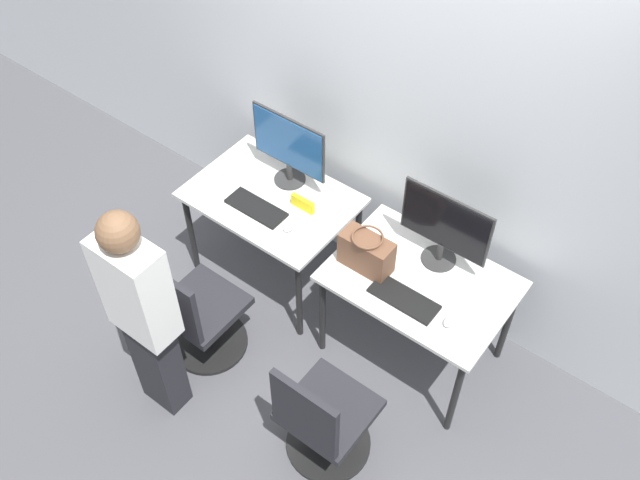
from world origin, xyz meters
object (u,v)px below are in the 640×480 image
Objects in this scene: keyboard_left at (256,208)px; person_left at (143,312)px; mouse_left at (289,227)px; office_chair_right at (323,422)px; keyboard_right at (404,299)px; monitor_right at (445,227)px; office_chair_left at (197,317)px; mouse_right at (450,321)px; monitor_left at (289,147)px; handbag at (366,252)px.

person_left reaches higher than keyboard_left.
mouse_left is 1.14m from office_chair_right.
person_left reaches higher than keyboard_right.
person_left is 1.10m from office_chair_right.
office_chair_right is (-0.03, -1.05, -0.64)m from monitor_right.
office_chair_left is 1.49m from mouse_right.
office_chair_right is (1.05, -1.05, -0.64)m from monitor_left.
person_left reaches higher than monitor_left.
mouse_right reaches higher than keyboard_right.
keyboard_right is at bearing 44.43° from person_left.
keyboard_left is 0.26m from mouse_left.
keyboard_left is (0.00, -0.33, -0.26)m from monitor_left.
person_left is (-0.16, -0.99, 0.10)m from mouse_left.
person_left is 1.65m from monitor_right.
mouse_right is 0.30× the size of handbag.
person_left is 1.59m from mouse_right.
keyboard_right is (1.08, -0.04, 0.00)m from keyboard_left.
keyboard_right is 0.33m from handbag.
handbag is (-0.57, 0.05, 0.10)m from mouse_right.
monitor_right is at bearing -0.04° from monitor_left.
handbag is (0.52, 0.04, 0.10)m from mouse_left.
keyboard_left is 4.29× the size of mouse_left.
monitor_right is 1.23m from office_chair_right.
office_chair_left is 2.87× the size of handbag.
office_chair_left is 1.00× the size of office_chair_right.
office_chair_left is at bearing 174.80° from office_chair_right.
keyboard_right is 0.27m from mouse_right.
mouse_left is 0.30× the size of handbag.
monitor_left is 1.77× the size of handbag.
person_left is 3.99× the size of keyboard_right.
monitor_right is at bearing 53.47° from person_left.
person_left is 1.37m from keyboard_right.
monitor_left is at bearing 165.72° from mouse_right.
person_left is (0.10, -1.00, 0.11)m from keyboard_left.
office_chair_left is 0.56× the size of person_left.
keyboard_left is 1.36m from mouse_right.
person_left is 1.23m from handbag.
office_chair_left is 2.23× the size of keyboard_right.
keyboard_left is 1.08m from keyboard_right.
keyboard_left is 0.73× the size of monitor_right.
mouse_right is at bearing -5.26° from handbag.
keyboard_left is at bearing 179.16° from mouse_right.
mouse_right is (1.36, -0.02, 0.01)m from keyboard_left.
monitor_left is 1.62m from office_chair_right.
monitor_left and monitor_right have the same top height.
handbag reaches higher than mouse_left.
keyboard_left and keyboard_right have the same top height.
person_left is (0.06, -0.37, 0.49)m from office_chair_left.
monitor_left is at bearing 90.00° from keyboard_left.
keyboard_right is (0.82, -0.03, -0.01)m from mouse_left.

